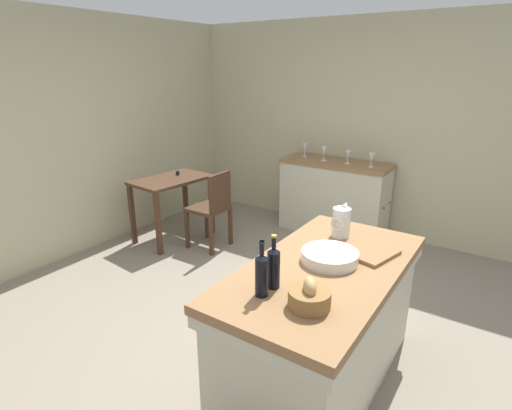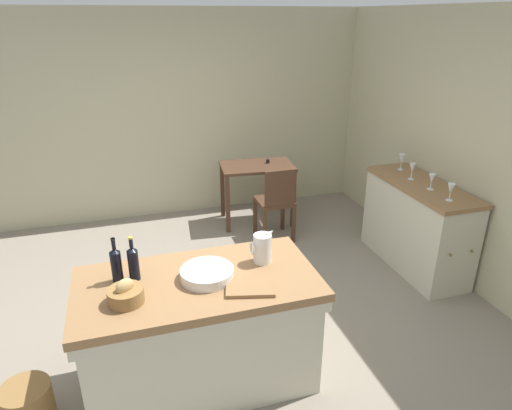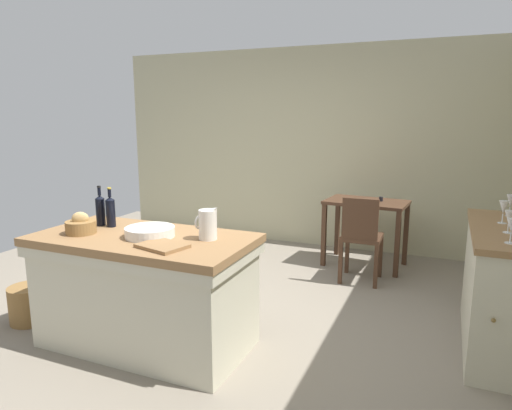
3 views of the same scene
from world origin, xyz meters
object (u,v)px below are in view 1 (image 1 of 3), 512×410
at_px(wooden_chair, 212,207).
at_px(pitcher, 341,222).
at_px(wine_glass_right, 305,147).
at_px(writing_desk, 172,188).
at_px(side_cabinet, 334,197).
at_px(wine_glass_left, 348,155).
at_px(wine_bottle_dark, 274,267).
at_px(wash_bowl, 330,256).
at_px(wine_glass_far_left, 372,157).
at_px(cutting_board, 373,254).
at_px(island_table, 321,320).
at_px(wine_bottle_amber, 262,274).
at_px(bread_basket, 309,297).
at_px(wine_glass_middle, 324,151).

height_order(wooden_chair, pitcher, pitcher).
bearing_deg(wine_glass_right, writing_desk, 140.09).
height_order(side_cabinet, wine_glass_left, wine_glass_left).
distance_m(wine_bottle_dark, wine_glass_right, 3.20).
bearing_deg(side_cabinet, wash_bowl, -157.53).
bearing_deg(wine_glass_far_left, wine_glass_left, 86.92).
relative_size(side_cabinet, cutting_board, 4.31).
relative_size(wooden_chair, wine_bottle_dark, 2.90).
relative_size(island_table, wooden_chair, 1.77).
bearing_deg(pitcher, wooden_chair, 67.63).
bearing_deg(wine_glass_right, wine_bottle_amber, -156.54).
bearing_deg(wine_bottle_amber, writing_desk, 54.64).
bearing_deg(writing_desk, wine_bottle_amber, -125.36).
relative_size(side_cabinet, wine_bottle_dark, 4.28).
bearing_deg(island_table, cutting_board, -32.92).
xyz_separation_m(writing_desk, wash_bowl, (-1.14, -2.55, 0.26)).
height_order(pitcher, wine_bottle_dark, wine_bottle_dark).
relative_size(bread_basket, wine_bottle_dark, 0.70).
relative_size(pitcher, wine_glass_far_left, 1.57).
relative_size(island_table, wine_glass_far_left, 9.97).
xyz_separation_m(side_cabinet, pitcher, (-1.99, -0.89, 0.50)).
bearing_deg(wine_glass_right, wine_glass_left, -96.53).
bearing_deg(wine_glass_middle, pitcher, -151.87).
height_order(wash_bowl, wine_glass_left, wine_glass_left).
bearing_deg(wine_glass_far_left, wine_bottle_amber, -172.09).
xyz_separation_m(island_table, wine_glass_far_left, (2.43, 0.55, 0.58)).
relative_size(writing_desk, pitcher, 3.70).
xyz_separation_m(writing_desk, wine_bottle_amber, (-1.71, -2.41, 0.35)).
height_order(island_table, wooden_chair, wooden_chair).
distance_m(writing_desk, wine_glass_far_left, 2.38).
relative_size(writing_desk, cutting_board, 3.02).
height_order(writing_desk, wine_glass_left, wine_glass_left).
distance_m(island_table, wooden_chair, 2.34).
relative_size(writing_desk, wine_bottle_dark, 3.00).
bearing_deg(pitcher, wine_bottle_amber, 177.96).
relative_size(side_cabinet, pitcher, 5.27).
xyz_separation_m(wine_bottle_dark, wine_bottle_amber, (-0.11, 0.01, 0.00)).
distance_m(side_cabinet, wine_glass_middle, 0.60).
bearing_deg(wine_bottle_amber, cutting_board, -22.56).
relative_size(writing_desk, wine_glass_far_left, 5.82).
relative_size(wine_glass_left, wine_glass_middle, 0.91).
relative_size(pitcher, wine_glass_left, 1.63).
bearing_deg(wash_bowl, bread_basket, -166.84).
xyz_separation_m(wine_glass_far_left, wine_glass_middle, (0.01, 0.60, 0.01)).
bearing_deg(wine_glass_right, cutting_board, -143.20).
xyz_separation_m(writing_desk, wooden_chair, (0.05, -0.58, -0.14)).
relative_size(wine_bottle_amber, wine_glass_right, 1.82).
distance_m(pitcher, wine_bottle_dark, 0.89).
distance_m(island_table, pitcher, 0.71).
distance_m(side_cabinet, writing_desk, 2.02).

